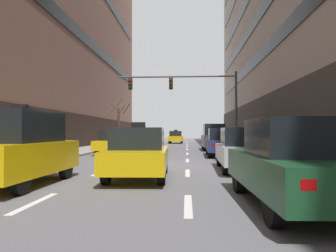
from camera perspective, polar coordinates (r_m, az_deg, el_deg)
name	(u,v)px	position (r m, az deg, el deg)	size (l,w,h in m)	color
ground_plane	(153,164)	(14.56, -2.80, -6.91)	(120.00, 120.00, 0.00)	slate
sidewalk_left	(17,162)	(16.52, -25.58, -5.87)	(3.23, 80.00, 0.14)	gray
sidewalk_right	(295,163)	(15.25, 22.01, -6.30)	(3.23, 80.00, 0.14)	gray
lane_stripe_l1_s2	(35,203)	(7.29, -22.99, -12.67)	(0.16, 2.00, 0.01)	silver
lane_stripe_l1_s3	(100,172)	(11.92, -12.13, -8.16)	(0.16, 2.00, 0.01)	silver
lane_stripe_l1_s4	(127,160)	(16.77, -7.51, -6.12)	(0.16, 2.00, 0.01)	silver
lane_stripe_l1_s5	(141,153)	(21.68, -5.00, -4.97)	(0.16, 2.00, 0.01)	silver
lane_stripe_l1_s6	(149,149)	(26.63, -3.42, -4.25)	(0.16, 2.00, 0.01)	silver
lane_stripe_l1_s7	(155,147)	(31.59, -2.33, -3.75)	(0.16, 2.00, 0.01)	silver
lane_stripe_l1_s8	(160,145)	(36.57, -1.55, -3.39)	(0.16, 2.00, 0.01)	silver
lane_stripe_l1_s9	(163,143)	(41.55, -0.95, -3.11)	(0.16, 2.00, 0.01)	silver
lane_stripe_l1_s10	(165,142)	(46.53, -0.48, -2.89)	(0.16, 2.00, 0.01)	silver
lane_stripe_l2_s2	(188,205)	(6.57, 3.67, -14.07)	(0.16, 2.00, 0.01)	silver
lane_stripe_l2_s3	(188,173)	(11.50, 3.56, -8.45)	(0.16, 2.00, 0.01)	silver
lane_stripe_l2_s4	(187,160)	(16.47, 3.52, -6.22)	(0.16, 2.00, 0.01)	silver
lane_stripe_l2_s5	(187,154)	(21.45, 3.50, -5.02)	(0.16, 2.00, 0.01)	silver
lane_stripe_l2_s6	(187,150)	(26.44, 3.49, -4.27)	(0.16, 2.00, 0.01)	silver
lane_stripe_l2_s7	(187,147)	(31.44, 3.48, -3.76)	(0.16, 2.00, 0.01)	silver
lane_stripe_l2_s8	(187,145)	(36.43, 3.47, -3.39)	(0.16, 2.00, 0.01)	silver
lane_stripe_l2_s9	(187,143)	(41.43, 3.47, -3.11)	(0.16, 2.00, 0.01)	silver
lane_stripe_l2_s10	(187,142)	(46.42, 3.46, -2.89)	(0.16, 2.00, 0.01)	silver
taxi_driving_0	(114,143)	(21.38, -9.78, -2.96)	(1.89, 4.22, 1.73)	black
taxi_driving_1	(176,137)	(41.07, 1.42, -2.04)	(1.83, 4.26, 1.76)	black
car_driving_2	(132,139)	(28.14, -6.47, -2.36)	(2.03, 4.62, 1.71)	black
taxi_driving_3	(20,148)	(9.68, -25.25, -3.64)	(1.89, 4.31, 2.24)	black
taxi_driving_4	(139,153)	(10.17, -5.30, -4.93)	(1.96, 4.36, 1.79)	black
car_parked_0	(296,163)	(6.79, 22.18, -6.27)	(2.06, 4.69, 1.74)	black
car_parked_1	(243,149)	(12.47, 13.45, -4.13)	(1.94, 4.43, 1.64)	black
car_parked_2	(222,142)	(19.49, 9.81, -2.96)	(2.02, 4.57, 1.69)	black
car_parked_3	(214,137)	(25.76, 8.26, -2.02)	(1.83, 4.37, 2.11)	black
traffic_signal_0	(193,93)	(23.53, 4.51, 6.01)	(8.81, 0.35, 5.81)	#4C4C51
street_tree_0	(119,124)	(35.80, -8.94, 0.42)	(2.46, 2.23, 5.14)	#4C3823
pedestrian_0	(244,135)	(30.51, 13.64, -1.66)	(0.28, 0.51, 1.74)	brown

